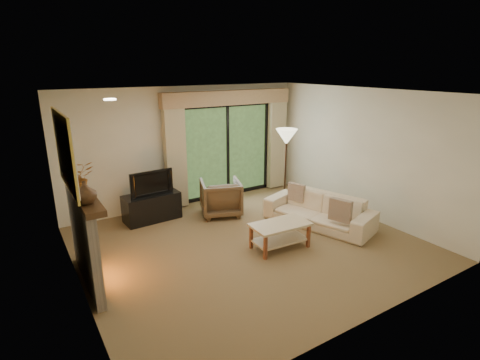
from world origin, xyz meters
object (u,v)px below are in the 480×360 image
armchair (221,197)px  coffee_table (280,236)px  sofa (319,210)px  media_console (152,207)px

armchair → coffee_table: 1.87m
armchair → sofa: 2.02m
armchair → media_console: bearing=-0.1°
coffee_table → media_console: bearing=124.8°
sofa → media_console: bearing=-145.0°
media_console → armchair: bearing=-23.2°
media_console → coffee_table: 2.75m
armchair → coffee_table: size_ratio=0.82×
media_console → armchair: 1.41m
media_console → armchair: size_ratio=1.35×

